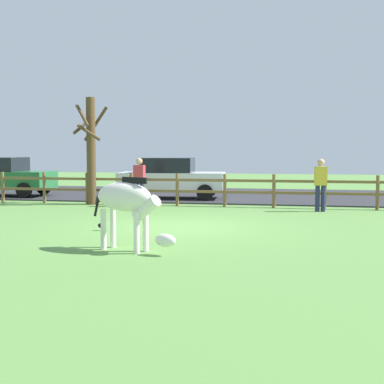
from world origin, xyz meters
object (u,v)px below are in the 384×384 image
parked_car_white (171,178)px  parked_car_green (2,176)px  visitor_right_of_tree (139,180)px  bare_tree (91,148)px  crow_on_grass (102,225)px  zebra (128,203)px  visitor_left_of_tree (321,182)px

parked_car_white → parked_car_green: bearing=-178.3°
parked_car_green → visitor_right_of_tree: size_ratio=2.46×
visitor_right_of_tree → bare_tree: bearing=169.7°
crow_on_grass → visitor_right_of_tree: 5.54m
zebra → parked_car_white: size_ratio=0.45×
parked_car_green → visitor_right_of_tree: visitor_right_of_tree is taller
zebra → parked_car_white: bearing=99.0°
bare_tree → visitor_right_of_tree: (1.86, -0.34, -1.08)m
parked_car_green → parked_car_white: (7.00, 0.21, 0.00)m
bare_tree → zebra: 9.13m
zebra → crow_on_grass: bearing=121.0°
visitor_right_of_tree → zebra: bearing=-74.7°
bare_tree → parked_car_white: 3.48m
bare_tree → crow_on_grass: bare_tree is taller
parked_car_green → visitor_right_of_tree: bearing=-20.5°
parked_car_white → crow_on_grass: bearing=-88.3°
parked_car_green → parked_car_white: size_ratio=0.98×
bare_tree → parked_car_white: bare_tree is taller
parked_car_white → visitor_left_of_tree: visitor_left_of_tree is taller
zebra → crow_on_grass: (-1.42, 2.36, -0.80)m
parked_car_green → visitor_left_of_tree: visitor_left_of_tree is taller
bare_tree → crow_on_grass: 6.59m
zebra → visitor_right_of_tree: size_ratio=1.13×
crow_on_grass → parked_car_green: (-7.25, 7.89, 0.72)m
zebra → parked_car_white: 10.60m
bare_tree → parked_car_green: size_ratio=0.93×
zebra → visitor_right_of_tree: bearing=105.3°
parked_car_white → visitor_right_of_tree: visitor_right_of_tree is taller
visitor_right_of_tree → parked_car_green: bearing=159.5°
parked_car_white → bare_tree: bearing=-135.0°
visitor_left_of_tree → parked_car_green: bearing=167.3°
crow_on_grass → parked_car_white: bearing=91.7°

